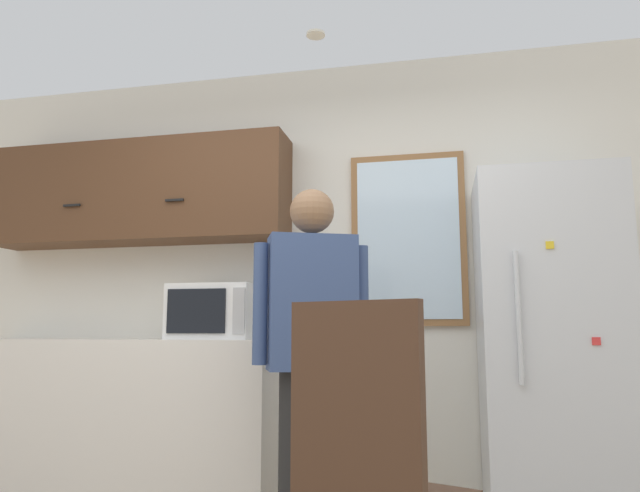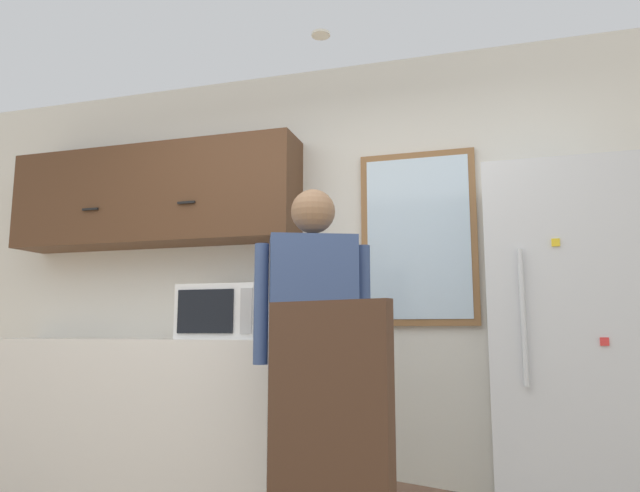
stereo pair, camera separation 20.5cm
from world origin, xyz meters
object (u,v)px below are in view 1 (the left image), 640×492
at_px(person, 312,321).
at_px(refrigerator, 551,346).
at_px(microwave, 218,312).
at_px(chair, 373,469).

bearing_deg(person, refrigerator, -1.10).
xyz_separation_m(person, refrigerator, (1.16, 0.47, -0.12)).
distance_m(microwave, chair, 1.90).
bearing_deg(refrigerator, person, -158.10).
distance_m(person, chair, 1.12).
bearing_deg(microwave, person, -36.58).
bearing_deg(microwave, chair, -52.99).
bearing_deg(chair, person, -46.59).
bearing_deg(person, microwave, 120.42).
height_order(refrigerator, chair, refrigerator).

